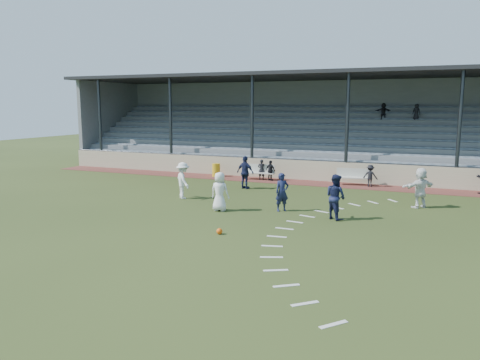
{
  "coord_description": "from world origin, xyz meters",
  "views": [
    {
      "loc": [
        7.86,
        -16.27,
        4.56
      ],
      "look_at": [
        0.0,
        2.5,
        1.3
      ],
      "focal_mm": 35.0,
      "sensor_mm": 36.0,
      "label": 1
    }
  ],
  "objects_px": {
    "bench_left": "(259,170)",
    "trash_bin": "(216,170)",
    "football": "(219,231)",
    "player_navy_lead": "(282,192)",
    "bench_right": "(354,175)",
    "player_white_lead": "(220,192)"
  },
  "relations": [
    {
      "from": "bench_right",
      "to": "football",
      "type": "height_order",
      "value": "bench_right"
    },
    {
      "from": "bench_right",
      "to": "player_white_lead",
      "type": "bearing_deg",
      "value": -124.33
    },
    {
      "from": "bench_left",
      "to": "trash_bin",
      "type": "height_order",
      "value": "bench_left"
    },
    {
      "from": "bench_left",
      "to": "football",
      "type": "distance_m",
      "value": 12.51
    },
    {
      "from": "bench_right",
      "to": "trash_bin",
      "type": "bearing_deg",
      "value": 172.01
    },
    {
      "from": "player_white_lead",
      "to": "player_navy_lead",
      "type": "bearing_deg",
      "value": -157.57
    },
    {
      "from": "bench_left",
      "to": "player_navy_lead",
      "type": "height_order",
      "value": "player_navy_lead"
    },
    {
      "from": "football",
      "to": "bench_right",
      "type": "bearing_deg",
      "value": 77.65
    },
    {
      "from": "bench_left",
      "to": "trash_bin",
      "type": "bearing_deg",
      "value": 173.0
    },
    {
      "from": "bench_left",
      "to": "trash_bin",
      "type": "distance_m",
      "value": 3.0
    },
    {
      "from": "football",
      "to": "player_navy_lead",
      "type": "relative_size",
      "value": 0.13
    },
    {
      "from": "football",
      "to": "player_white_lead",
      "type": "xyz_separation_m",
      "value": [
        -1.59,
        3.41,
        0.74
      ]
    },
    {
      "from": "trash_bin",
      "to": "player_white_lead",
      "type": "relative_size",
      "value": 0.48
    },
    {
      "from": "trash_bin",
      "to": "football",
      "type": "bearing_deg",
      "value": -63.89
    },
    {
      "from": "bench_left",
      "to": "bench_right",
      "type": "xyz_separation_m",
      "value": [
        5.74,
        0.28,
        0.0
      ]
    },
    {
      "from": "trash_bin",
      "to": "football",
      "type": "relative_size",
      "value": 3.79
    },
    {
      "from": "bench_left",
      "to": "football",
      "type": "height_order",
      "value": "bench_left"
    },
    {
      "from": "bench_left",
      "to": "player_white_lead",
      "type": "xyz_separation_m",
      "value": [
        1.44,
        -8.72,
        0.27
      ]
    },
    {
      "from": "trash_bin",
      "to": "football",
      "type": "height_order",
      "value": "trash_bin"
    },
    {
      "from": "trash_bin",
      "to": "football",
      "type": "xyz_separation_m",
      "value": [
        6.02,
        -12.28,
        -0.32
      ]
    },
    {
      "from": "bench_right",
      "to": "trash_bin",
      "type": "distance_m",
      "value": 8.74
    },
    {
      "from": "bench_left",
      "to": "player_navy_lead",
      "type": "xyz_separation_m",
      "value": [
        3.95,
        -7.7,
        0.25
      ]
    }
  ]
}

